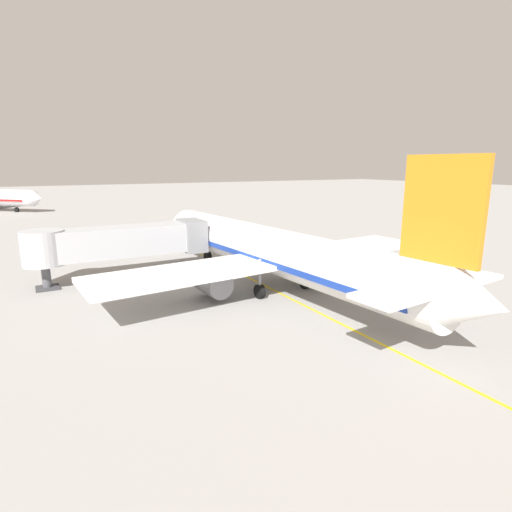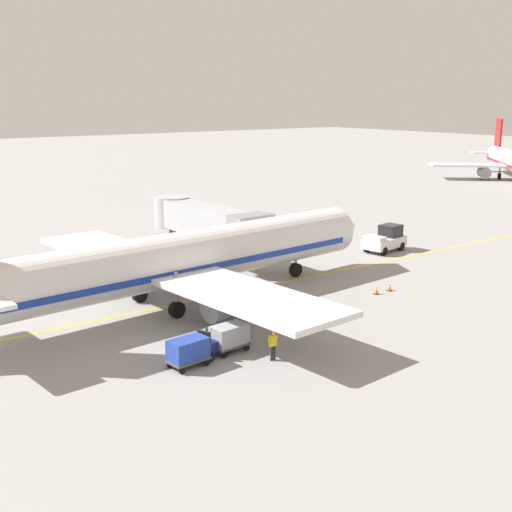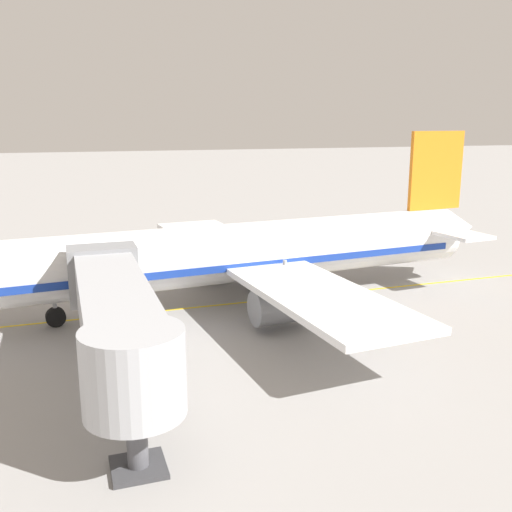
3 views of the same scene
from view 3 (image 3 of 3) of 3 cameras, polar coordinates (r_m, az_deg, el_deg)
The scene contains 10 objects.
ground_plane at distance 37.15m, azimuth -1.62°, elevation -4.62°, with size 400.00×400.00×0.00m, color gray.
gate_lead_in_line at distance 37.15m, azimuth -1.62°, elevation -4.61°, with size 0.24×80.00×0.01m, color gold.
parked_airliner at distance 36.52m, azimuth -1.18°, elevation 0.25°, with size 30.33×37.35×10.63m.
jet_bridge at distance 25.01m, azimuth -13.64°, elevation -5.55°, with size 15.51×3.50×4.98m.
baggage_tug_lead at distance 46.58m, azimuth -0.89°, elevation -0.05°, with size 2.03×2.76×1.62m.
baggage_cart_front at distance 46.45m, azimuth -2.16°, elevation 0.20°, with size 1.51×2.95×1.58m.
baggage_cart_second_in_train at distance 47.85m, azimuth 1.14°, elevation 0.59°, with size 1.51×2.95×1.58m.
ground_crew_wing_walker at distance 48.49m, azimuth -4.37°, elevation 0.72°, with size 0.27×0.73×1.69m.
safety_cone_nose_left at distance 42.06m, azimuth -23.14°, elevation -3.17°, with size 0.36×0.36×0.59m.
safety_cone_nose_right at distance 41.97m, azimuth -21.19°, elevation -3.03°, with size 0.36×0.36×0.59m.
Camera 3 is at (-33.86, 10.32, 11.28)m, focal length 40.78 mm.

